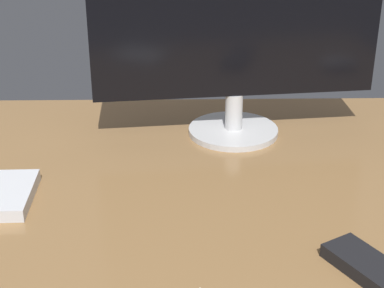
# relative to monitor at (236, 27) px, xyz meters

# --- Properties ---
(desk) EXTENTS (1.40, 0.84, 0.02)m
(desk) POSITION_rel_monitor_xyz_m (-0.14, -0.23, -0.22)
(desk) COLOR olive
(desk) RESTS_ON ground
(monitor) EXTENTS (0.53, 0.17, 0.38)m
(monitor) POSITION_rel_monitor_xyz_m (0.00, 0.00, 0.00)
(monitor) COLOR silver
(monitor) RESTS_ON desk
(media_remote) EXTENTS (0.13, 0.17, 0.03)m
(media_remote) POSITION_rel_monitor_xyz_m (0.15, -0.47, -0.20)
(media_remote) COLOR black
(media_remote) RESTS_ON desk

